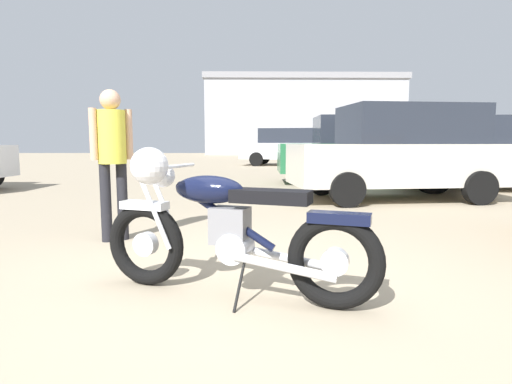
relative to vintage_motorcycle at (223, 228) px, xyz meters
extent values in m
plane|color=gray|center=(0.17, 0.22, -0.49)|extent=(80.00, 80.00, 0.00)
torus|color=black|center=(-0.62, 0.24, -0.17)|extent=(0.64, 0.31, 0.64)
cylinder|color=silver|center=(-0.62, 0.24, -0.17)|extent=(0.20, 0.13, 0.18)
torus|color=black|center=(0.74, -0.23, -0.17)|extent=(0.64, 0.31, 0.64)
cylinder|color=silver|center=(0.74, -0.23, -0.17)|extent=(0.20, 0.13, 0.18)
cube|color=silver|center=(-0.62, 0.24, 0.13)|extent=(0.38, 0.24, 0.06)
cube|color=black|center=(0.76, -0.24, 0.12)|extent=(0.42, 0.25, 0.07)
cylinder|color=silver|center=(-0.53, 0.13, 0.11)|extent=(0.28, 0.13, 0.58)
cylinder|color=silver|center=(-0.48, 0.27, 0.11)|extent=(0.28, 0.13, 0.58)
sphere|color=silver|center=(-0.46, 0.19, 0.35)|extent=(0.17, 0.17, 0.17)
cylinder|color=silver|center=(-0.38, 0.16, 0.42)|extent=(0.23, 0.59, 0.03)
sphere|color=silver|center=(-0.48, -0.12, 0.44)|extent=(0.25, 0.25, 0.25)
cylinder|color=black|center=(0.00, 0.03, 0.09)|extent=(0.73, 0.30, 0.47)
ellipsoid|color=black|center=(-0.11, 0.07, 0.27)|extent=(0.56, 0.38, 0.20)
cube|color=black|center=(0.32, -0.09, 0.24)|extent=(0.58, 0.37, 0.09)
cube|color=slate|center=(0.04, 0.01, 0.02)|extent=(0.30, 0.26, 0.26)
cylinder|color=silver|center=(0.08, 0.00, -0.13)|extent=(0.27, 0.26, 0.22)
cylinder|color=silver|center=(0.40, -0.22, -0.21)|extent=(0.68, 0.29, 0.14)
cylinder|color=silver|center=(0.47, -0.03, -0.21)|extent=(0.68, 0.29, 0.14)
cylinder|color=black|center=(0.12, -0.19, -0.33)|extent=(0.10, 0.23, 0.33)
cylinder|color=black|center=(-1.43, 1.66, -0.06)|extent=(0.12, 0.12, 0.86)
cylinder|color=black|center=(-1.28, 1.76, -0.06)|extent=(0.12, 0.12, 0.86)
cylinder|color=gold|center=(-1.35, 1.71, 0.66)|extent=(0.30, 0.30, 0.58)
cylinder|color=tan|center=(-1.51, 1.60, 0.69)|extent=(0.08, 0.08, 0.55)
cylinder|color=tan|center=(-1.19, 1.81, 0.69)|extent=(0.08, 0.08, 0.55)
sphere|color=tan|center=(-1.35, 1.71, 1.06)|extent=(0.22, 0.22, 0.22)
cylinder|color=black|center=(1.58, 7.53, -0.19)|extent=(0.60, 0.19, 0.60)
cylinder|color=black|center=(1.59, 9.17, -0.19)|extent=(0.60, 0.19, 0.60)
cylinder|color=black|center=(3.98, 7.52, -0.19)|extent=(0.60, 0.19, 0.60)
cylinder|color=black|center=(3.99, 9.16, -0.19)|extent=(0.60, 0.19, 0.60)
cube|color=#23663D|center=(2.78, 8.34, 0.19)|extent=(3.91, 1.66, 0.76)
cube|color=#232833|center=(3.03, 8.34, 0.93)|extent=(2.41, 1.53, 0.72)
cylinder|color=black|center=(4.25, 7.74, -0.18)|extent=(0.64, 0.26, 0.62)
cylinder|color=black|center=(4.08, 6.03, -0.18)|extent=(0.64, 0.26, 0.62)
cube|color=beige|center=(5.51, 6.75, 0.18)|extent=(4.35, 2.12, 0.72)
cube|color=#232833|center=(5.51, 6.75, 0.86)|extent=(2.14, 1.75, 0.64)
cylinder|color=black|center=(8.45, 15.76, -0.19)|extent=(0.62, 0.27, 0.60)
cylinder|color=black|center=(8.22, 14.14, -0.19)|extent=(0.62, 0.27, 0.60)
cylinder|color=black|center=(6.07, 16.10, -0.19)|extent=(0.62, 0.27, 0.60)
cylinder|color=black|center=(5.84, 14.48, -0.19)|extent=(0.62, 0.27, 0.60)
cube|color=silver|center=(7.14, 15.12, 0.19)|extent=(4.09, 2.18, 0.76)
cube|color=#232833|center=(6.90, 15.15, 0.93)|extent=(2.59, 1.84, 0.72)
cylinder|color=black|center=(1.77, 4.11, -0.19)|extent=(0.62, 0.26, 0.60)
cylinder|color=black|center=(1.58, 5.74, -0.19)|extent=(0.62, 0.26, 0.60)
cylinder|color=black|center=(4.15, 4.39, -0.19)|extent=(0.62, 0.26, 0.60)
cylinder|color=black|center=(3.96, 6.02, -0.19)|extent=(0.62, 0.26, 0.60)
cube|color=beige|center=(2.86, 5.06, 0.19)|extent=(4.06, 2.08, 0.76)
cube|color=#232833|center=(3.11, 5.09, 0.93)|extent=(2.56, 1.79, 0.72)
cylinder|color=black|center=(0.24, 16.39, -0.17)|extent=(0.67, 0.33, 0.64)
cylinder|color=black|center=(0.58, 18.12, -0.17)|extent=(0.67, 0.33, 0.64)
cylinder|color=black|center=(3.18, 15.80, -0.17)|extent=(0.67, 0.33, 0.64)
cylinder|color=black|center=(3.53, 17.52, -0.17)|extent=(0.67, 0.33, 0.64)
cube|color=silver|center=(1.88, 16.96, 0.20)|extent=(4.96, 2.66, 0.74)
cube|color=#232833|center=(2.17, 16.90, 0.91)|extent=(3.75, 2.26, 0.68)
cube|color=#9EA0A8|center=(4.47, 37.41, 2.76)|extent=(17.54, 8.78, 6.49)
cube|color=gray|center=(4.47, 37.41, 6.25)|extent=(17.84, 9.09, 0.50)
camera|label=1|loc=(0.22, -2.87, 0.60)|focal=29.27mm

